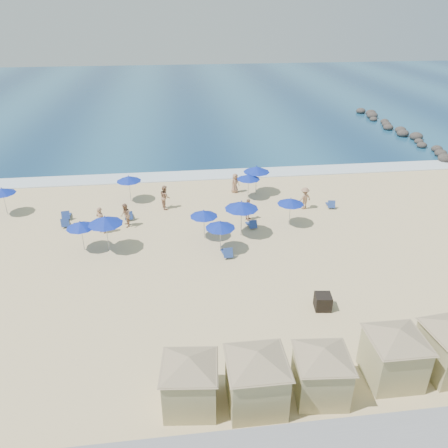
{
  "coord_description": "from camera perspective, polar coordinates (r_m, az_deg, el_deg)",
  "views": [
    {
      "loc": [
        -3.17,
        -21.83,
        14.05
      ],
      "look_at": [
        -0.11,
        3.0,
        1.33
      ],
      "focal_mm": 35.0,
      "sensor_mm": 36.0,
      "label": 1
    }
  ],
  "objects": [
    {
      "name": "rock_jetty",
      "position": [
        55.77,
        22.83,
        10.68
      ],
      "size": [
        2.56,
        26.66,
        0.96
      ],
      "color": "#2C2624",
      "rests_on": "ground"
    },
    {
      "name": "beachgoer_0",
      "position": [
        30.58,
        -15.79,
        0.49
      ],
      "size": [
        0.83,
        0.76,
        1.89
      ],
      "primitive_type": "imported",
      "rotation": [
        0.0,
        0.0,
        2.57
      ],
      "color": "#A3765A",
      "rests_on": "ground"
    },
    {
      "name": "umbrella_8",
      "position": [
        35.37,
        4.28,
        7.15
      ],
      "size": [
        2.14,
        2.14,
        2.43
      ],
      "color": "#A5A8AD",
      "rests_on": "ground"
    },
    {
      "name": "beach_chair_5",
      "position": [
        34.48,
        13.76,
        2.52
      ],
      "size": [
        0.75,
        1.3,
        0.67
      ],
      "color": "navy",
      "rests_on": "ground"
    },
    {
      "name": "umbrella_3",
      "position": [
        34.73,
        -12.35,
        5.82
      ],
      "size": [
        1.91,
        1.91,
        2.18
      ],
      "color": "#A5A8AD",
      "rests_on": "ground"
    },
    {
      "name": "beachgoer_2",
      "position": [
        31.34,
        3.14,
        1.91
      ],
      "size": [
        0.94,
        0.95,
        1.61
      ],
      "primitive_type": "imported",
      "rotation": [
        0.0,
        0.0,
        0.8
      ],
      "color": "#A3765A",
      "rests_on": "ground"
    },
    {
      "name": "umbrella_4",
      "position": [
        28.39,
        -2.66,
        1.38
      ],
      "size": [
        1.83,
        1.83,
        2.08
      ],
      "color": "#A5A8AD",
      "rests_on": "ground"
    },
    {
      "name": "beach_chair_1",
      "position": [
        32.65,
        -20.06,
        0.17
      ],
      "size": [
        0.85,
        1.34,
        0.68
      ],
      "color": "navy",
      "rests_on": "ground"
    },
    {
      "name": "cabana_0",
      "position": [
        17.41,
        -4.51,
        -19.07
      ],
      "size": [
        4.29,
        4.29,
        2.7
      ],
      "color": "tan",
      "rests_on": "ground"
    },
    {
      "name": "beachgoer_5",
      "position": [
        31.05,
        -12.76,
        1.1
      ],
      "size": [
        0.81,
        0.95,
        1.71
      ],
      "primitive_type": "imported",
      "rotation": [
        0.0,
        0.0,
        4.92
      ],
      "color": "#A3765A",
      "rests_on": "ground"
    },
    {
      "name": "trash_bin",
      "position": [
        23.19,
        12.78,
        -9.88
      ],
      "size": [
        0.91,
        0.91,
        0.81
      ],
      "primitive_type": "cube",
      "rotation": [
        0.0,
        0.0,
        -0.13
      ],
      "color": "black",
      "rests_on": "ground"
    },
    {
      "name": "beach_chair_2",
      "position": [
        32.42,
        -12.34,
        1.09
      ],
      "size": [
        0.71,
        1.34,
        0.71
      ],
      "color": "navy",
      "rests_on": "ground"
    },
    {
      "name": "surf_line",
      "position": [
        40.0,
        -2.04,
        6.44
      ],
      "size": [
        160.0,
        2.5,
        0.08
      ],
      "primitive_type": "cube",
      "color": "white",
      "rests_on": "ground"
    },
    {
      "name": "umbrella_9",
      "position": [
        30.44,
        8.7,
        2.95
      ],
      "size": [
        1.85,
        1.85,
        2.1
      ],
      "color": "#A5A8AD",
      "rests_on": "ground"
    },
    {
      "name": "ground",
      "position": [
        26.16,
        1.06,
        -5.54
      ],
      "size": [
        160.0,
        160.0,
        0.0
      ],
      "primitive_type": "plane",
      "color": "beige",
      "rests_on": "ground"
    },
    {
      "name": "beachgoer_3",
      "position": [
        33.57,
        10.48,
        3.33
      ],
      "size": [
        1.26,
        0.99,
        1.7
      ],
      "primitive_type": "imported",
      "rotation": [
        0.0,
        0.0,
        3.52
      ],
      "color": "#A3765A",
      "rests_on": "ground"
    },
    {
      "name": "beach_chair_4",
      "position": [
        30.52,
        3.64,
        -0.02
      ],
      "size": [
        0.68,
        1.29,
        0.68
      ],
      "color": "navy",
      "rests_on": "ground"
    },
    {
      "name": "ocean",
      "position": [
        78.16,
        -4.78,
        16.54
      ],
      "size": [
        160.0,
        80.0,
        0.06
      ],
      "primitive_type": "cube",
      "color": "navy",
      "rests_on": "ground"
    },
    {
      "name": "umbrella_0",
      "position": [
        35.57,
        -27.02,
        3.88
      ],
      "size": [
        1.89,
        1.89,
        2.15
      ],
      "color": "#A5A8AD",
      "rests_on": "ground"
    },
    {
      "name": "umbrella_2",
      "position": [
        27.72,
        -15.25,
        0.45
      ],
      "size": [
        2.15,
        2.15,
        2.45
      ],
      "color": "#A5A8AD",
      "rests_on": "ground"
    },
    {
      "name": "cabana_1",
      "position": [
        17.35,
        4.3,
        -18.63
      ],
      "size": [
        4.67,
        4.67,
        2.93
      ],
      "color": "tan",
      "rests_on": "ground"
    },
    {
      "name": "beach_chair_0",
      "position": [
        33.73,
        -19.91,
        1.08
      ],
      "size": [
        0.72,
        1.34,
        0.71
      ],
      "color": "navy",
      "rests_on": "ground"
    },
    {
      "name": "cabana_3",
      "position": [
        19.54,
        21.51,
        -14.8
      ],
      "size": [
        4.55,
        4.55,
        2.86
      ],
      "color": "tan",
      "rests_on": "ground"
    },
    {
      "name": "cabana_2",
      "position": [
        18.1,
        12.69,
        -17.61
      ],
      "size": [
        4.27,
        4.27,
        2.69
      ],
      "color": "tan",
      "rests_on": "ground"
    },
    {
      "name": "umbrella_6",
      "position": [
        34.54,
        3.22,
        6.18
      ],
      "size": [
        1.84,
        1.84,
        2.1
      ],
      "color": "#A5A8AD",
      "rests_on": "ground"
    },
    {
      "name": "beachgoer_4",
      "position": [
        36.0,
        1.45,
        5.37
      ],
      "size": [
        0.95,
        0.88,
        1.63
      ],
      "primitive_type": "imported",
      "rotation": [
        0.0,
        0.0,
        0.62
      ],
      "color": "#A3765A",
      "rests_on": "ground"
    },
    {
      "name": "umbrella_1",
      "position": [
        28.4,
        -18.24,
        -0.11
      ],
      "size": [
        1.8,
        1.8,
        2.05
      ],
      "color": "#A5A8AD",
      "rests_on": "ground"
    },
    {
      "name": "beach_chair_3",
      "position": [
        27.06,
        0.41,
        -3.72
      ],
      "size": [
        0.65,
        1.32,
        0.7
      ],
      "color": "navy",
      "rests_on": "ground"
    },
    {
      "name": "umbrella_7",
      "position": [
        28.57,
        2.31,
        2.46
      ],
      "size": [
        2.24,
        2.24,
        2.55
      ],
      "color": "#A5A8AD",
      "rests_on": "ground"
    },
    {
      "name": "umbrella_5",
      "position": [
        26.82,
        -0.49,
        -0.12
      ],
      "size": [
        1.87,
        1.87,
        2.13
      ],
      "color": "#A5A8AD",
      "rests_on": "ground"
    },
    {
      "name": "beachgoer_1",
      "position": [
        33.37,
        -7.71,
        3.52
      ],
      "size": [
        0.89,
        1.03,
        1.83
      ],
      "primitive_type": "imported",
      "rotation": [
        0.0,
        0.0,
        1.81
      ],
      "color": "#A3765A",
      "rests_on": "ground"
    }
  ]
}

